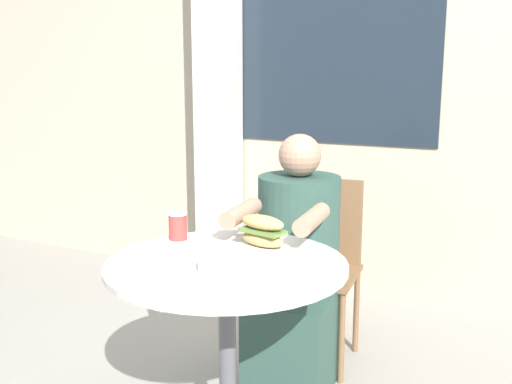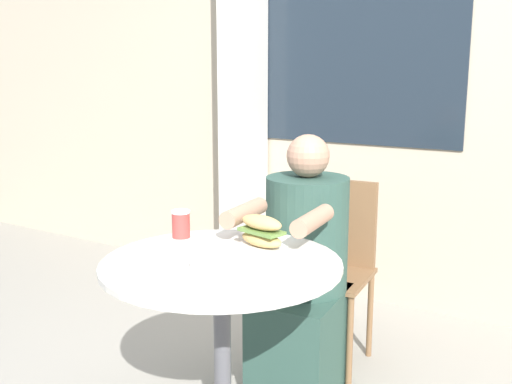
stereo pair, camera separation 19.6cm
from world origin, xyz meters
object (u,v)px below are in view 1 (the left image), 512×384
(cafe_table, at_px, (227,316))
(drink_cup, at_px, (178,226))
(diner_chair, at_px, (322,252))
(sandwich_on_plate, at_px, (263,233))
(seated_diner, at_px, (296,282))

(cafe_table, bearing_deg, drink_cup, 152.12)
(cafe_table, height_order, diner_chair, diner_chair)
(cafe_table, distance_m, diner_chair, 0.95)
(diner_chair, height_order, sandwich_on_plate, sandwich_on_plate)
(cafe_table, relative_size, sandwich_on_plate, 4.19)
(diner_chair, distance_m, seated_diner, 0.35)
(sandwich_on_plate, distance_m, drink_cup, 0.34)
(cafe_table, bearing_deg, seated_diner, 89.33)
(sandwich_on_plate, xyz_separation_m, drink_cup, (-0.34, -0.04, -0.00))
(cafe_table, height_order, seated_diner, seated_diner)
(sandwich_on_plate, bearing_deg, seated_diner, 94.75)
(diner_chair, height_order, seated_diner, seated_diner)
(diner_chair, xyz_separation_m, drink_cup, (-0.29, -0.79, 0.28))
(seated_diner, bearing_deg, cafe_table, 83.51)
(diner_chair, relative_size, sandwich_on_plate, 4.44)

